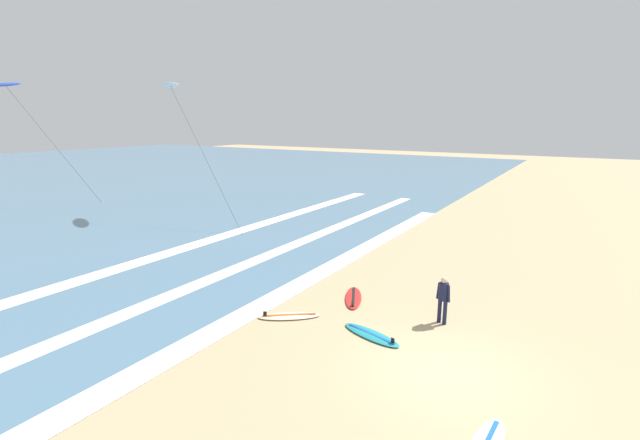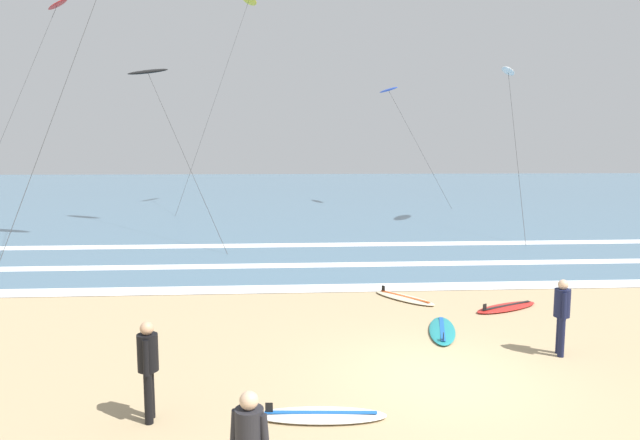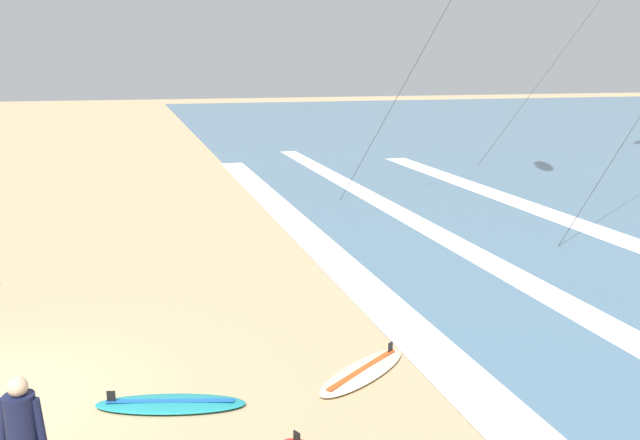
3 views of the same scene
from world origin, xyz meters
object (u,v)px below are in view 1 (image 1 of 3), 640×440
at_px(surfboard_foreground_flat, 353,298).
at_px(kite_blue_low_near, 5,85).
at_px(surfer_left_near, 443,296).
at_px(surfboard_left_pile, 371,335).
at_px(surfboard_right_spare, 289,316).
at_px(kite_white_high_right, 170,86).

bearing_deg(surfboard_foreground_flat, kite_blue_low_near, 85.68).
relative_size(surfer_left_near, surfboard_left_pile, 0.73).
distance_m(surfboard_right_spare, kite_blue_low_near, 30.03).
relative_size(surfboard_right_spare, surfboard_left_pile, 0.93).
bearing_deg(surfer_left_near, surfboard_foreground_flat, 85.71).
bearing_deg(surfboard_right_spare, surfboard_foreground_flat, -23.94).
bearing_deg(surfboard_foreground_flat, surfer_left_near, -94.29).
xyz_separation_m(surfboard_right_spare, kite_blue_low_near, (4.75, 28.28, 8.92)).
bearing_deg(kite_blue_low_near, surfer_left_near, -94.31).
xyz_separation_m(kite_blue_low_near, kite_white_high_right, (4.62, -12.01, -0.23)).
height_order(surfer_left_near, surfboard_right_spare, surfer_left_near).
xyz_separation_m(surfer_left_near, surfboard_right_spare, (-2.28, 4.52, -0.91)).
distance_m(kite_blue_low_near, kite_white_high_right, 12.87).
relative_size(surfboard_right_spare, kite_white_high_right, 0.22).
relative_size(surfer_left_near, kite_blue_low_near, 0.17).
bearing_deg(kite_blue_low_near, surfboard_right_spare, -99.53).
bearing_deg(kite_blue_low_near, surfboard_left_pile, -98.20).
relative_size(surfboard_right_spare, kite_blue_low_near, 0.22).
height_order(surfboard_foreground_flat, surfboard_left_pile, same).
bearing_deg(surfboard_right_spare, kite_blue_low_near, 80.47).
bearing_deg(surfboard_left_pile, kite_blue_low_near, 81.80).
height_order(surfboard_right_spare, surfboard_left_pile, same).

